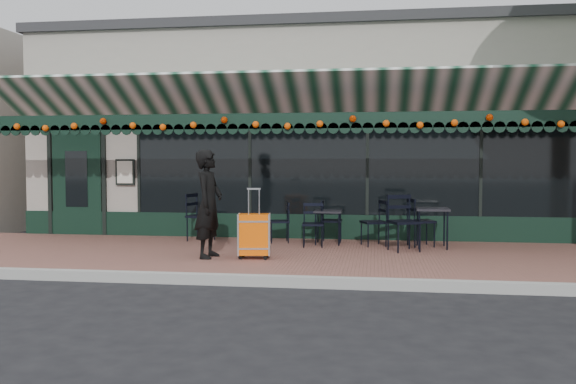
# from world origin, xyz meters

# --- Properties ---
(ground) EXTENTS (80.00, 80.00, 0.00)m
(ground) POSITION_xyz_m (0.00, 0.00, 0.00)
(ground) COLOR black
(ground) RESTS_ON ground
(sidewalk) EXTENTS (18.00, 4.00, 0.15)m
(sidewalk) POSITION_xyz_m (0.00, 2.00, 0.07)
(sidewalk) COLOR brown
(sidewalk) RESTS_ON ground
(curb) EXTENTS (18.00, 0.16, 0.15)m
(curb) POSITION_xyz_m (0.00, -0.08, 0.07)
(curb) COLOR #9E9E99
(curb) RESTS_ON ground
(restaurant_building) EXTENTS (12.00, 9.60, 4.50)m
(restaurant_building) POSITION_xyz_m (0.00, 7.84, 2.27)
(restaurant_building) COLOR #A1988B
(restaurant_building) RESTS_ON ground
(woman) EXTENTS (0.48, 0.68, 1.77)m
(woman) POSITION_xyz_m (-1.14, 1.32, 1.04)
(woman) COLOR black
(woman) RESTS_ON sidewalk
(suitcase) EXTENTS (0.53, 0.35, 1.14)m
(suitcase) POSITION_xyz_m (-0.39, 1.33, 0.53)
(suitcase) COLOR #FF6008
(suitcase) RESTS_ON sidewalk
(cafe_table_a) EXTENTS (0.59, 0.59, 0.73)m
(cafe_table_a) POSITION_xyz_m (2.59, 3.01, 0.80)
(cafe_table_a) COLOR black
(cafe_table_a) RESTS_ON sidewalk
(cafe_table_b) EXTENTS (0.52, 0.52, 0.64)m
(cafe_table_b) POSITION_xyz_m (0.67, 3.22, 0.73)
(cafe_table_b) COLOR black
(cafe_table_b) RESTS_ON sidewalk
(chair_a_left) EXTENTS (0.56, 0.56, 0.87)m
(chair_a_left) POSITION_xyz_m (1.53, 3.12, 0.58)
(chair_a_left) COLOR black
(chair_a_left) RESTS_ON sidewalk
(chair_a_right) EXTENTS (0.57, 0.57, 0.91)m
(chair_a_right) POSITION_xyz_m (2.41, 3.17, 0.61)
(chair_a_right) COLOR black
(chair_a_right) RESTS_ON sidewalk
(chair_a_front) EXTENTS (0.66, 0.66, 1.01)m
(chair_a_front) POSITION_xyz_m (2.07, 2.51, 0.65)
(chair_a_front) COLOR black
(chair_a_front) RESTS_ON sidewalk
(chair_b_left) EXTENTS (0.48, 0.48, 0.80)m
(chair_b_left) POSITION_xyz_m (-0.29, 3.34, 0.55)
(chair_b_left) COLOR black
(chair_b_left) RESTS_ON sidewalk
(chair_b_right) EXTENTS (0.42, 0.42, 0.83)m
(chair_b_right) POSITION_xyz_m (0.72, 3.47, 0.56)
(chair_b_right) COLOR black
(chair_b_right) RESTS_ON sidewalk
(chair_b_front) EXTENTS (0.44, 0.44, 0.81)m
(chair_b_front) POSITION_xyz_m (0.42, 2.84, 0.56)
(chair_b_front) COLOR black
(chair_b_front) RESTS_ON sidewalk
(chair_solo) EXTENTS (0.58, 0.58, 0.96)m
(chair_solo) POSITION_xyz_m (-1.88, 3.36, 0.63)
(chair_solo) COLOR black
(chair_solo) RESTS_ON sidewalk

